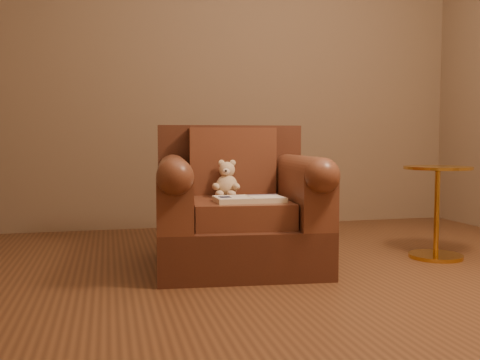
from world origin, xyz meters
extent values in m
plane|color=brown|center=(0.00, 0.00, 0.00)|extent=(4.00, 4.00, 0.00)
cube|color=#7B634B|center=(0.00, 2.00, 1.35)|extent=(4.00, 0.02, 2.70)
cube|color=#4B2619|center=(-0.31, 0.51, 0.13)|extent=(0.99, 0.95, 0.25)
cube|color=#4B2619|center=(-0.27, 0.89, 0.53)|extent=(0.91, 0.18, 0.56)
cube|color=brown|center=(-0.31, 0.46, 0.32)|extent=(0.59, 0.68, 0.14)
cube|color=brown|center=(-0.28, 0.77, 0.59)|extent=(0.54, 0.20, 0.41)
cube|color=brown|center=(-0.67, 0.50, 0.40)|extent=(0.26, 0.78, 0.29)
cube|color=brown|center=(0.05, 0.42, 0.40)|extent=(0.26, 0.78, 0.29)
cylinder|color=brown|center=(-0.67, 0.50, 0.54)|extent=(0.26, 0.78, 0.18)
cylinder|color=brown|center=(0.05, 0.42, 0.54)|extent=(0.26, 0.78, 0.18)
ellipsoid|color=beige|center=(-0.34, 0.64, 0.45)|extent=(0.13, 0.12, 0.14)
sphere|color=beige|center=(-0.34, 0.65, 0.55)|extent=(0.09, 0.09, 0.09)
ellipsoid|color=beige|center=(-0.37, 0.66, 0.59)|extent=(0.04, 0.02, 0.04)
ellipsoid|color=beige|center=(-0.31, 0.64, 0.59)|extent=(0.04, 0.02, 0.04)
ellipsoid|color=beige|center=(-0.36, 0.60, 0.54)|extent=(0.04, 0.03, 0.04)
sphere|color=black|center=(-0.36, 0.59, 0.54)|extent=(0.01, 0.01, 0.01)
ellipsoid|color=beige|center=(-0.42, 0.60, 0.45)|extent=(0.04, 0.08, 0.04)
ellipsoid|color=beige|center=(-0.30, 0.57, 0.45)|extent=(0.04, 0.08, 0.04)
ellipsoid|color=beige|center=(-0.40, 0.57, 0.41)|extent=(0.05, 0.08, 0.04)
ellipsoid|color=beige|center=(-0.33, 0.55, 0.41)|extent=(0.05, 0.08, 0.04)
cube|color=beige|center=(-0.29, 0.33, 0.40)|extent=(0.37, 0.23, 0.03)
cube|color=white|center=(-0.38, 0.33, 0.42)|extent=(0.18, 0.22, 0.00)
cube|color=white|center=(-0.20, 0.33, 0.42)|extent=(0.18, 0.22, 0.00)
cube|color=beige|center=(-0.29, 0.33, 0.42)|extent=(0.01, 0.22, 0.00)
cube|color=#0F1638|center=(-0.42, 0.33, 0.42)|extent=(0.06, 0.08, 0.00)
cube|color=slate|center=(-0.20, 0.41, 0.42)|extent=(0.17, 0.05, 0.00)
cylinder|color=gold|center=(0.92, 0.42, 0.01)|extent=(0.32, 0.32, 0.02)
cylinder|color=gold|center=(0.92, 0.42, 0.28)|extent=(0.03, 0.03, 0.52)
cylinder|color=gold|center=(0.92, 0.42, 0.55)|extent=(0.40, 0.40, 0.02)
cylinder|color=gold|center=(0.92, 0.42, 0.54)|extent=(0.03, 0.03, 0.02)
camera|label=1|loc=(-1.02, -2.42, 0.71)|focal=40.00mm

